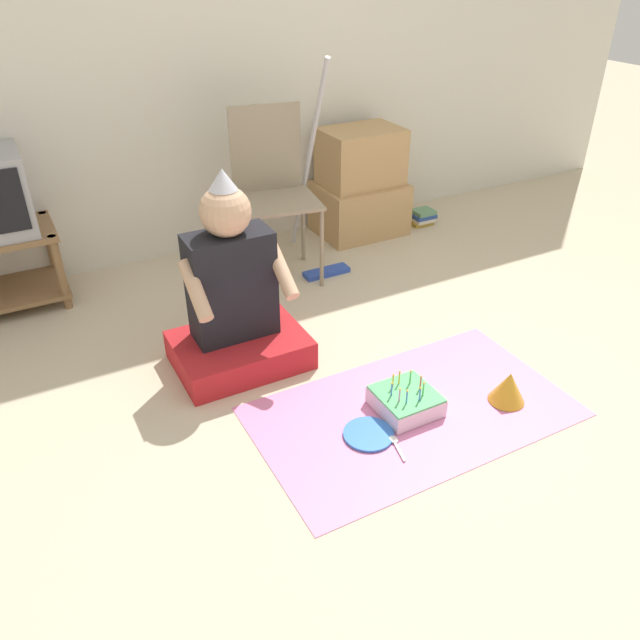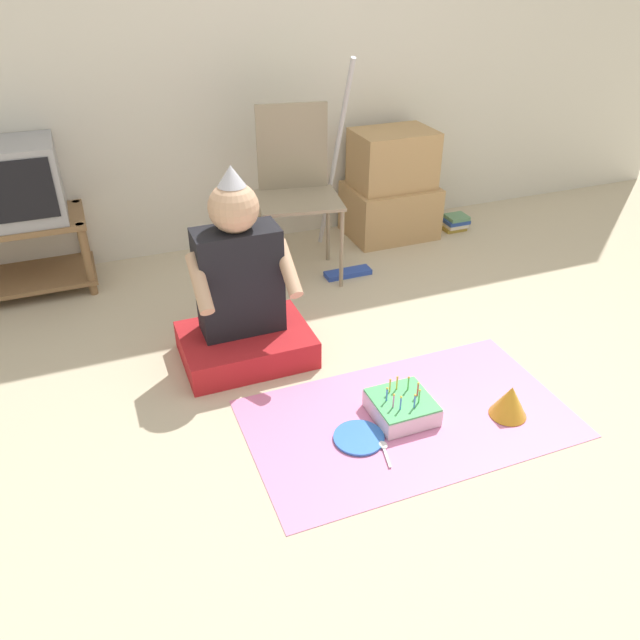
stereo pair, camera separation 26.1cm
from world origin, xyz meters
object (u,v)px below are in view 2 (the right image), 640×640
Objects in this scene: dust_mop at (340,211)px; birthday_cake at (402,407)px; person_seated at (242,299)px; paper_plate at (359,437)px; party_hat_blue at (510,401)px; folding_chair at (296,181)px; cardboard_box_stack at (391,188)px; tv at (2,184)px; book_pile at (455,222)px.

birthday_cake is at bearing -102.42° from dust_mop.
paper_plate is (0.26, -0.75, -0.30)m from person_seated.
person_seated is 1.26m from party_hat_blue.
person_seated reaches higher than birthday_cake.
dust_mop is (0.25, -0.06, -0.20)m from folding_chair.
birthday_cake is 0.45m from party_hat_blue.
folding_chair is 1.53m from birthday_cake.
cardboard_box_stack is 1.66m from person_seated.
paper_plate is (-0.28, -1.51, -0.54)m from folding_chair.
dust_mop is at bearing 94.22° from party_hat_blue.
folding_chair is 1.63m from paper_plate.
paper_plate is (-0.53, -1.46, -0.35)m from dust_mop.
tv is at bearing 129.61° from birthday_cake.
cardboard_box_stack is 1.93m from party_hat_blue.
dust_mop is (-0.50, -0.33, 0.04)m from cardboard_box_stack.
dust_mop reaches higher than cardboard_box_stack.
party_hat_blue is at bearing -8.24° from paper_plate.
cardboard_box_stack reaches higher than paper_plate.
book_pile is at bearing 48.51° from paper_plate.
birthday_cake is (0.49, -0.68, -0.26)m from person_seated.
person_seated reaches higher than tv.
dust_mop is at bearing 69.95° from paper_plate.
birthday_cake is (-0.81, -1.72, -0.27)m from cardboard_box_stack.
cardboard_box_stack is 4.44× the size of party_hat_blue.
cardboard_box_stack is 0.60m from dust_mop.
tv is 1.54m from folding_chair.
folding_chair reaches higher than party_hat_blue.
person_seated is at bearing 137.19° from party_hat_blue.
cardboard_box_stack is at bearing -1.00° from tv.
cardboard_box_stack is (0.75, 0.27, -0.23)m from folding_chair.
tv is 1.48m from person_seated.
cardboard_box_stack is at bearing 64.88° from birthday_cake.
tv is 2.28m from cardboard_box_stack.
birthday_cake is at bearing -128.00° from book_pile.
party_hat_blue is (0.42, -0.16, 0.03)m from birthday_cake.
book_pile is 0.18× the size of person_seated.
birthday_cake is (-0.05, -1.45, -0.51)m from folding_chair.
folding_chair is 5.72× the size of book_pile.
book_pile is at bearing -2.97° from tv.
cardboard_box_stack is 0.54m from book_pile.
cardboard_box_stack reaches higher than party_hat_blue.
dust_mop is 1.31× the size of person_seated.
person_seated is at bearing -141.20° from cardboard_box_stack.
paper_plate is at bearing -100.44° from folding_chair.
tv is at bearing 179.00° from cardboard_box_stack.
dust_mop is at bearing -166.59° from book_pile.
dust_mop reaches higher than tv.
dust_mop is at bearing 77.58° from birthday_cake.
dust_mop is 4.93× the size of birthday_cake.
book_pile is (0.96, 0.23, -0.31)m from dust_mop.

